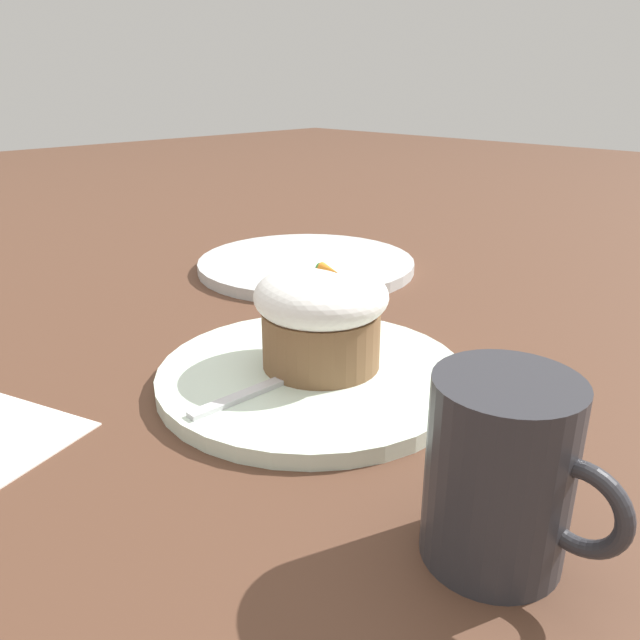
% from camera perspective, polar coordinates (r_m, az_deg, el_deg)
% --- Properties ---
extents(ground_plane, '(4.00, 4.00, 0.00)m').
position_cam_1_polar(ground_plane, '(0.52, -0.74, -5.70)').
color(ground_plane, '#513323').
extents(dessert_plate, '(0.25, 0.25, 0.01)m').
position_cam_1_polar(dessert_plate, '(0.52, -0.75, -5.06)').
color(dessert_plate, silver).
rests_on(dessert_plate, ground_plane).
extents(carrot_cake, '(0.11, 0.11, 0.09)m').
position_cam_1_polar(carrot_cake, '(0.51, 0.00, 0.55)').
color(carrot_cake, brown).
rests_on(carrot_cake, dessert_plate).
extents(spoon, '(0.03, 0.12, 0.01)m').
position_cam_1_polar(spoon, '(0.49, -3.54, -5.56)').
color(spoon, silver).
rests_on(spoon, dessert_plate).
extents(coffee_cup, '(0.10, 0.07, 0.10)m').
position_cam_1_polar(coffee_cup, '(0.34, 16.26, -13.24)').
color(coffee_cup, '#2D2D33').
rests_on(coffee_cup, ground_plane).
extents(side_plate, '(0.28, 0.28, 0.01)m').
position_cam_1_polar(side_plate, '(0.83, -1.27, 5.13)').
color(side_plate, silver).
rests_on(side_plate, ground_plane).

